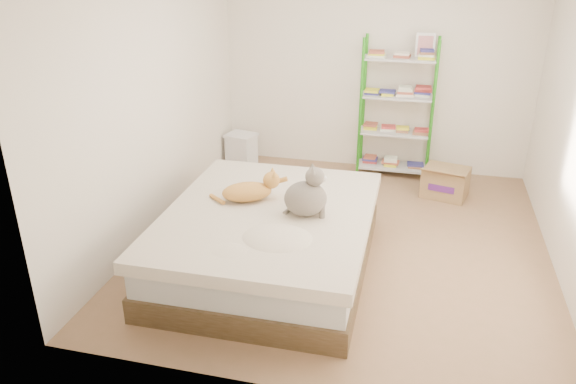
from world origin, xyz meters
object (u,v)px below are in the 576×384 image
(cardboard_box, at_px, (445,182))
(white_bin, at_px, (242,149))
(bed, at_px, (269,239))
(shelf_unit, at_px, (397,110))
(orange_cat, at_px, (247,190))
(grey_cat, at_px, (306,191))

(cardboard_box, bearing_deg, white_bin, -174.86)
(bed, xyz_separation_m, white_bin, (-1.05, 2.39, -0.07))
(shelf_unit, distance_m, cardboard_box, 1.07)
(bed, bearing_deg, orange_cat, 145.83)
(orange_cat, bearing_deg, cardboard_box, 19.51)
(bed, distance_m, cardboard_box, 2.52)
(bed, height_order, shelf_unit, shelf_unit)
(bed, xyz_separation_m, shelf_unit, (0.91, 2.53, 0.55))
(orange_cat, xyz_separation_m, white_bin, (-0.80, 2.22, -0.45))
(cardboard_box, xyz_separation_m, white_bin, (-2.59, 0.40, 0.04))
(bed, relative_size, cardboard_box, 3.90)
(orange_cat, xyz_separation_m, cardboard_box, (1.79, 1.82, -0.49))
(grey_cat, height_order, white_bin, grey_cat)
(bed, xyz_separation_m, cardboard_box, (1.55, 1.98, -0.11))
(orange_cat, distance_m, white_bin, 2.40)
(bed, bearing_deg, grey_cat, -0.50)
(orange_cat, bearing_deg, white_bin, 83.88)
(grey_cat, bearing_deg, shelf_unit, -26.05)
(bed, bearing_deg, cardboard_box, 51.56)
(white_bin, bearing_deg, bed, -66.34)
(orange_cat, distance_m, cardboard_box, 2.60)
(orange_cat, bearing_deg, bed, -59.57)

